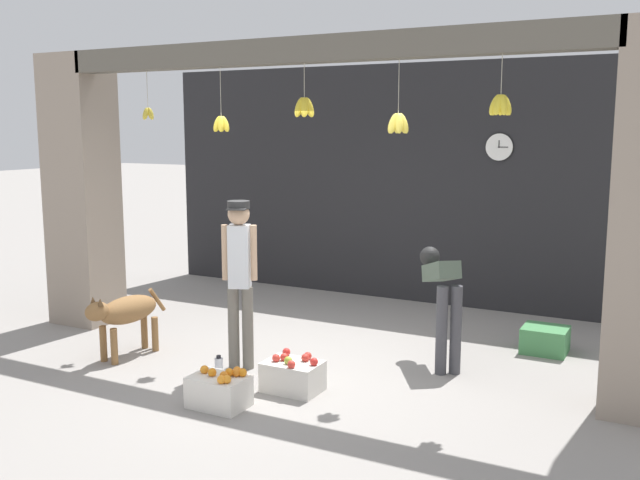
{
  "coord_description": "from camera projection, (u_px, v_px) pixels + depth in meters",
  "views": [
    {
      "loc": [
        3.33,
        -5.9,
        2.35
      ],
      "look_at": [
        0.0,
        0.46,
        1.21
      ],
      "focal_mm": 40.0,
      "sensor_mm": 36.0,
      "label": 1
    }
  ],
  "objects": [
    {
      "name": "dog",
      "position": [
        125.0,
        313.0,
        7.29
      ],
      "size": [
        0.37,
        1.02,
        0.7
      ],
      "rotation": [
        0.0,
        0.0,
        -1.71
      ],
      "color": "olive",
      "rests_on": "ground_plane"
    },
    {
      "name": "fruit_crate_apples",
      "position": [
        293.0,
        375.0,
        6.4
      ],
      "size": [
        0.51,
        0.36,
        0.34
      ],
      "color": "silver",
      "rests_on": "ground_plane"
    },
    {
      "name": "shopkeeper",
      "position": [
        240.0,
        271.0,
        6.88
      ],
      "size": [
        0.32,
        0.3,
        1.66
      ],
      "rotation": [
        0.0,
        0.0,
        3.54
      ],
      "color": "#6B665B",
      "rests_on": "ground_plane"
    },
    {
      "name": "shop_pillar_left",
      "position": [
        82.0,
        191.0,
        8.5
      ],
      "size": [
        0.7,
        0.6,
        3.18
      ],
      "primitive_type": "cube",
      "color": "gray",
      "rests_on": "ground_plane"
    },
    {
      "name": "wall_clock",
      "position": [
        499.0,
        147.0,
        8.89
      ],
      "size": [
        0.36,
        0.03,
        0.36
      ],
      "color": "black"
    },
    {
      "name": "ground_plane",
      "position": [
        298.0,
        367.0,
        7.06
      ],
      "size": [
        60.0,
        60.0,
        0.0
      ],
      "primitive_type": "plane",
      "color": "gray"
    },
    {
      "name": "shop_back_wall",
      "position": [
        413.0,
        184.0,
        9.57
      ],
      "size": [
        7.54,
        0.12,
        3.18
      ],
      "primitive_type": "cube",
      "color": "#232326",
      "rests_on": "ground_plane"
    },
    {
      "name": "produce_box_green",
      "position": [
        545.0,
        340.0,
        7.5
      ],
      "size": [
        0.46,
        0.41,
        0.27
      ],
      "primitive_type": "cube",
      "color": "#42844C",
      "rests_on": "ground_plane"
    },
    {
      "name": "fruit_crate_oranges",
      "position": [
        219.0,
        390.0,
        6.03
      ],
      "size": [
        0.48,
        0.34,
        0.33
      ],
      "color": "silver",
      "rests_on": "ground_plane"
    },
    {
      "name": "water_bottle",
      "position": [
        219.0,
        370.0,
        6.59
      ],
      "size": [
        0.08,
        0.08,
        0.27
      ],
      "color": "silver",
      "rests_on": "ground_plane"
    },
    {
      "name": "worker_stooping",
      "position": [
        442.0,
        291.0,
        6.99
      ],
      "size": [
        0.62,
        0.77,
        1.13
      ],
      "rotation": [
        0.0,
        0.0,
        0.61
      ],
      "color": "#424247",
      "rests_on": "ground_plane"
    },
    {
      "name": "storefront_awning",
      "position": [
        306.0,
        54.0,
        6.68
      ],
      "size": [
        5.64,
        0.28,
        0.91
      ],
      "color": "#5B564C"
    }
  ]
}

